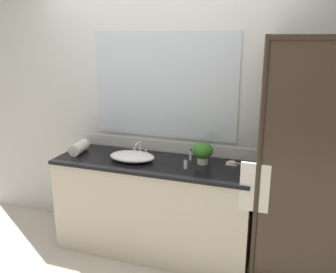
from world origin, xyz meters
TOP-DOWN VIEW (x-y plane):
  - ground_plane at (0.00, 0.00)m, footprint 8.00×8.00m
  - wall_back_with_mirror at (0.00, 0.34)m, footprint 4.40×0.06m
  - vanity_cabinet at (0.00, 0.01)m, footprint 1.80×0.58m
  - shower_enclosure at (1.27, -0.19)m, footprint 1.20×0.59m
  - sink_basin at (-0.19, -0.02)m, footprint 0.42×0.29m
  - faucet at (-0.19, 0.15)m, footprint 0.17×0.13m
  - potted_plant at (0.44, 0.10)m, footprint 0.18×0.18m
  - soap_dish at (0.69, 0.16)m, footprint 0.10×0.07m
  - amenity_bottle_shampoo at (0.31, 0.16)m, footprint 0.02×0.02m
  - amenity_bottle_lotion at (0.33, -0.07)m, footprint 0.03×0.03m
  - rolled_towel_near_edge at (-0.76, 0.01)m, footprint 0.14×0.25m

SIDE VIEW (x-z plane):
  - ground_plane at x=0.00m, z-range 0.00..0.00m
  - vanity_cabinet at x=0.00m, z-range 0.00..0.90m
  - soap_dish at x=0.69m, z-range 0.90..0.93m
  - sink_basin at x=-0.19m, z-range 0.90..0.97m
  - faucet at x=-0.19m, z-range 0.88..1.01m
  - amenity_bottle_lotion at x=0.33m, z-range 0.90..0.99m
  - amenity_bottle_shampoo at x=0.31m, z-range 0.90..1.00m
  - rolled_towel_near_edge at x=-0.76m, z-range 0.90..1.01m
  - potted_plant at x=0.44m, z-range 0.92..1.11m
  - shower_enclosure at x=1.27m, z-range 0.02..2.02m
  - wall_back_with_mirror at x=0.00m, z-range 0.01..2.61m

